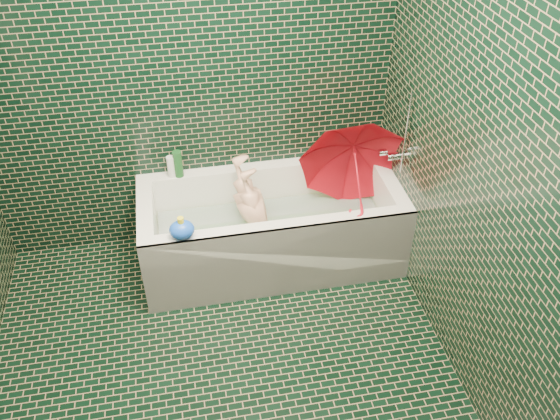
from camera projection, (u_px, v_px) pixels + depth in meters
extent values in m
plane|color=black|center=(225.00, 390.00, 3.28)|extent=(2.80, 2.80, 0.00)
plane|color=black|center=(186.00, 73.00, 3.58)|extent=(2.80, 0.00, 2.80)
plane|color=black|center=(493.00, 180.00, 2.70)|extent=(0.00, 2.80, 2.80)
cube|color=white|center=(272.00, 248.00, 4.09)|extent=(1.70, 0.75, 0.15)
cube|color=white|center=(263.00, 189.00, 4.17)|extent=(1.70, 0.10, 0.40)
cube|color=white|center=(281.00, 250.00, 3.67)|extent=(1.70, 0.10, 0.40)
cube|color=white|center=(386.00, 203.00, 4.04)|extent=(0.10, 0.55, 0.40)
cube|color=white|center=(149.00, 232.00, 3.80)|extent=(0.10, 0.55, 0.40)
cube|color=white|center=(282.00, 263.00, 3.68)|extent=(1.70, 0.02, 0.55)
cube|color=green|center=(272.00, 239.00, 4.04)|extent=(1.35, 0.47, 0.01)
cube|color=silver|center=(271.00, 223.00, 3.95)|extent=(1.48, 0.53, 0.00)
cylinder|color=silver|center=(397.00, 156.00, 3.81)|extent=(0.14, 0.05, 0.05)
cylinder|color=silver|center=(383.00, 152.00, 3.84)|extent=(0.05, 0.04, 0.04)
cylinder|color=silver|center=(406.00, 134.00, 3.59)|extent=(0.01, 0.01, 0.55)
imported|color=#EBB093|center=(258.00, 221.00, 3.95)|extent=(0.98, 0.41, 0.39)
imported|color=red|center=(358.00, 178.00, 3.79)|extent=(0.97, 0.97, 0.93)
imported|color=white|center=(374.00, 153.00, 4.17)|extent=(0.11, 0.12, 0.26)
imported|color=#581F75|center=(374.00, 152.00, 4.17)|extent=(0.12, 0.12, 0.20)
imported|color=#154B1D|center=(360.00, 155.00, 4.14)|extent=(0.18, 0.18, 0.19)
cylinder|color=#154B1D|center=(340.00, 145.00, 4.05)|extent=(0.07, 0.07, 0.21)
cylinder|color=silver|center=(375.00, 143.00, 4.12)|extent=(0.05, 0.05, 0.17)
cylinder|color=#154B1D|center=(178.00, 164.00, 3.89)|extent=(0.06, 0.06, 0.19)
cylinder|color=white|center=(171.00, 167.00, 3.89)|extent=(0.06, 0.06, 0.15)
ellipsoid|color=yellow|center=(351.00, 154.00, 4.10)|extent=(0.08, 0.07, 0.06)
sphere|color=yellow|center=(355.00, 149.00, 4.08)|extent=(0.04, 0.04, 0.04)
cone|color=orange|center=(358.00, 149.00, 4.08)|extent=(0.02, 0.02, 0.02)
ellipsoid|color=blue|center=(182.00, 230.00, 3.41)|extent=(0.16, 0.13, 0.11)
cylinder|color=yellow|center=(181.00, 221.00, 3.37)|extent=(0.04, 0.04, 0.04)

